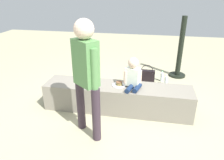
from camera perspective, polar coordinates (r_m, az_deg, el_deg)
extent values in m
plane|color=tan|center=(3.58, 1.40, -7.80)|extent=(12.00, 12.00, 0.00)
cube|color=gray|center=(3.47, 1.44, -4.77)|extent=(2.36, 0.49, 0.43)
cylinder|color=navy|center=(3.22, 4.80, -2.20)|extent=(0.14, 0.26, 0.08)
cylinder|color=navy|center=(3.24, 6.80, -2.14)|extent=(0.14, 0.26, 0.08)
cube|color=white|center=(3.27, 5.60, 0.93)|extent=(0.24, 0.18, 0.28)
sphere|color=beige|center=(3.19, 5.76, 4.63)|extent=(0.16, 0.16, 0.16)
cylinder|color=beige|center=(3.25, 3.60, 0.81)|extent=(0.05, 0.05, 0.21)
cylinder|color=beige|center=(3.29, 7.57, 0.91)|extent=(0.05, 0.05, 0.21)
cylinder|color=#352833|center=(2.75, -4.26, -9.41)|extent=(0.11, 0.11, 0.75)
cylinder|color=#352833|center=(3.00, -8.42, -6.58)|extent=(0.11, 0.11, 0.75)
cube|color=#578B4D|center=(2.58, -7.11, 4.59)|extent=(0.37, 0.35, 0.57)
sphere|color=beige|center=(2.48, -7.59, 13.47)|extent=(0.24, 0.24, 0.24)
cylinder|color=#578B4D|center=(2.48, -4.80, 2.49)|extent=(0.09, 0.09, 0.54)
cylinder|color=#578B4D|center=(2.73, -9.08, 4.39)|extent=(0.09, 0.09, 0.54)
cylinder|color=white|center=(3.38, 1.93, -1.39)|extent=(0.22, 0.22, 0.01)
cylinder|color=olive|center=(3.37, 1.94, -0.95)|extent=(0.10, 0.10, 0.05)
cylinder|color=brown|center=(3.36, 1.95, -0.54)|extent=(0.10, 0.10, 0.01)
cube|color=silver|center=(3.36, 2.93, -1.41)|extent=(0.11, 0.04, 0.00)
cube|color=#B259BF|center=(4.22, -5.22, -0.43)|extent=(0.21, 0.11, 0.29)
torus|color=white|center=(4.17, -5.91, 1.46)|extent=(0.08, 0.01, 0.08)
torus|color=white|center=(4.15, -4.67, 1.37)|extent=(0.08, 0.01, 0.08)
cylinder|color=black|center=(5.06, 17.10, 1.29)|extent=(0.36, 0.36, 0.04)
cylinder|color=black|center=(4.86, 18.05, 8.53)|extent=(0.11, 0.11, 1.29)
cylinder|color=silver|center=(4.66, 13.30, 0.74)|extent=(0.06, 0.06, 0.19)
cone|color=silver|center=(4.62, 13.43, 1.99)|extent=(0.06, 0.06, 0.03)
cylinder|color=#268C3F|center=(4.61, 13.46, 2.30)|extent=(0.03, 0.03, 0.02)
cylinder|color=silver|center=(4.50, 14.33, -0.27)|extent=(0.06, 0.06, 0.18)
cone|color=silver|center=(4.45, 14.47, 1.01)|extent=(0.05, 0.05, 0.03)
cylinder|color=white|center=(4.44, 14.50, 1.32)|extent=(0.03, 0.03, 0.02)
cylinder|color=red|center=(4.28, 14.39, -2.07)|extent=(0.08, 0.08, 0.12)
cube|color=white|center=(4.12, 11.50, -2.66)|extent=(0.37, 0.35, 0.14)
cube|color=black|center=(4.60, 9.30, 1.16)|extent=(0.34, 0.11, 0.24)
torus|color=black|center=(4.56, 9.40, 2.56)|extent=(0.25, 0.01, 0.25)
cube|color=brown|center=(4.13, -10.89, -1.80)|extent=(0.27, 0.12, 0.23)
torus|color=brown|center=(4.08, -11.02, -0.34)|extent=(0.20, 0.01, 0.20)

